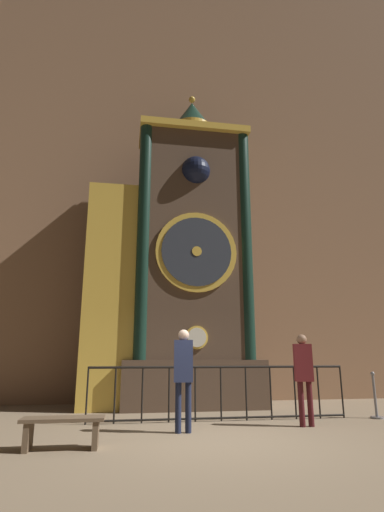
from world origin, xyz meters
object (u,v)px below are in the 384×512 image
at_px(stanchion_post, 376,403).
at_px(visitor_near, 183,369).
at_px(visitor_bench, 63,427).
at_px(clock_tower, 177,262).
at_px(visitor_far, 304,370).

bearing_deg(stanchion_post, visitor_near, -167.21).
distance_m(stanchion_post, visitor_bench, 6.58).
xyz_separation_m(clock_tower, visitor_near, (-0.29, -3.38, -2.79)).
bearing_deg(clock_tower, visitor_far, -55.78).
bearing_deg(visitor_bench, stanchion_post, 17.37).
distance_m(visitor_far, visitor_bench, 4.56).
xyz_separation_m(visitor_near, visitor_far, (2.42, 0.25, -0.04)).
relative_size(stanchion_post, visitor_bench, 0.82).
height_order(visitor_near, visitor_bench, visitor_near).
xyz_separation_m(visitor_far, stanchion_post, (1.95, 0.74, -0.72)).
height_order(clock_tower, visitor_far, clock_tower).
bearing_deg(stanchion_post, clock_tower, 149.63).
distance_m(visitor_near, visitor_far, 2.43).
bearing_deg(visitor_bench, visitor_far, 15.79).
relative_size(clock_tower, visitor_bench, 7.84).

